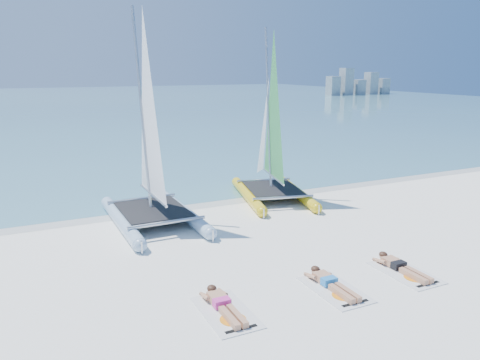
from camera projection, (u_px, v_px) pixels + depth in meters
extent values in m
plane|color=white|center=(264.00, 254.00, 13.18)|extent=(140.00, 140.00, 0.00)
cube|color=#6CAFB4|center=(60.00, 103.00, 68.48)|extent=(140.00, 115.00, 0.01)
cube|color=silver|center=(196.00, 204.00, 18.00)|extent=(140.00, 1.40, 0.01)
cube|color=#A1ABB1|center=(333.00, 86.00, 87.23)|extent=(2.00, 2.00, 3.50)
cube|color=#A1ABB1|center=(346.00, 81.00, 88.30)|extent=(2.00, 2.00, 5.00)
cube|color=#A1ABB1|center=(359.00, 87.00, 89.81)|extent=(2.00, 2.00, 2.80)
cube|color=#A1ABB1|center=(371.00, 83.00, 90.90)|extent=(2.00, 2.00, 4.20)
cube|color=#A1ABB1|center=(383.00, 86.00, 92.30)|extent=(2.00, 2.00, 3.00)
cylinder|color=#A2C4D5|center=(121.00, 221.00, 15.34)|extent=(0.50, 4.85, 0.43)
cone|color=#A2C4D5|center=(106.00, 201.00, 17.66)|extent=(0.41, 0.62, 0.41)
cylinder|color=#A2C4D5|center=(184.00, 212.00, 16.27)|extent=(0.50, 4.85, 0.43)
cone|color=#A2C4D5|center=(161.00, 194.00, 18.59)|extent=(0.41, 0.62, 0.41)
cube|color=black|center=(153.00, 209.00, 15.74)|extent=(2.12, 2.69, 0.03)
cylinder|color=silver|center=(142.00, 108.00, 15.72)|extent=(0.12, 1.27, 6.67)
cylinder|color=yellow|center=(248.00, 195.00, 18.49)|extent=(1.44, 4.50, 0.40)
cone|color=yellow|center=(235.00, 180.00, 20.86)|extent=(0.50, 0.65, 0.38)
cylinder|color=yellow|center=(297.00, 192.00, 18.90)|extent=(1.44, 4.50, 0.40)
cone|color=yellow|center=(279.00, 178.00, 21.27)|extent=(0.50, 0.65, 0.38)
cube|color=black|center=(273.00, 188.00, 18.64)|extent=(2.47, 2.88, 0.03)
cylinder|color=silver|center=(268.00, 108.00, 18.68)|extent=(0.37, 1.18, 6.25)
cube|color=white|center=(226.00, 312.00, 10.01)|extent=(1.00, 1.85, 0.02)
cube|color=tan|center=(218.00, 299.00, 10.36)|extent=(0.36, 0.55, 0.17)
cube|color=#E636A1|center=(222.00, 303.00, 10.19)|extent=(0.37, 0.22, 0.17)
cube|color=tan|center=(233.00, 317.00, 9.67)|extent=(0.31, 0.85, 0.13)
sphere|color=tan|center=(212.00, 290.00, 10.68)|extent=(0.21, 0.21, 0.21)
ellipsoid|color=#3B2115|center=(212.00, 288.00, 10.68)|extent=(0.22, 0.24, 0.15)
cube|color=white|center=(335.00, 290.00, 11.03)|extent=(1.00, 1.85, 0.02)
cube|color=tan|center=(324.00, 278.00, 11.39)|extent=(0.36, 0.55, 0.17)
cube|color=#2782D2|center=(329.00, 281.00, 11.21)|extent=(0.37, 0.22, 0.17)
cube|color=tan|center=(345.00, 293.00, 10.69)|extent=(0.31, 0.85, 0.13)
sphere|color=tan|center=(316.00, 271.00, 11.70)|extent=(0.21, 0.21, 0.21)
ellipsoid|color=#3B2115|center=(315.00, 269.00, 11.70)|extent=(0.22, 0.24, 0.15)
cube|color=white|center=(405.00, 273.00, 11.94)|extent=(1.00, 1.85, 0.02)
cube|color=tan|center=(393.00, 262.00, 12.29)|extent=(0.36, 0.55, 0.17)
cube|color=black|center=(399.00, 265.00, 12.12)|extent=(0.37, 0.22, 0.17)
cube|color=tan|center=(416.00, 276.00, 11.60)|extent=(0.31, 0.85, 0.13)
sphere|color=tan|center=(383.00, 256.00, 12.61)|extent=(0.21, 0.21, 0.21)
ellipsoid|color=#3B2115|center=(383.00, 255.00, 12.61)|extent=(0.22, 0.24, 0.15)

